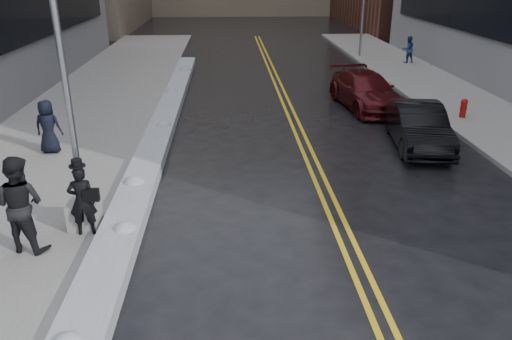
{
  "coord_description": "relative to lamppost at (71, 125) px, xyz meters",
  "views": [
    {
      "loc": [
        -0.03,
        -8.13,
        5.62
      ],
      "look_at": [
        0.56,
        2.31,
        1.3
      ],
      "focal_mm": 35.0,
      "sensor_mm": 36.0,
      "label": 1
    }
  ],
  "objects": [
    {
      "name": "ground",
      "position": [
        3.3,
        -2.0,
        -2.53
      ],
      "size": [
        160.0,
        160.0,
        0.0
      ],
      "primitive_type": "plane",
      "color": "black",
      "rests_on": "ground"
    },
    {
      "name": "sidewalk_west",
      "position": [
        -2.45,
        8.0,
        -2.46
      ],
      "size": [
        5.5,
        50.0,
        0.15
      ],
      "primitive_type": "cube",
      "color": "gray",
      "rests_on": "ground"
    },
    {
      "name": "sidewalk_east",
      "position": [
        13.3,
        8.0,
        -2.46
      ],
      "size": [
        4.0,
        50.0,
        0.15
      ],
      "primitive_type": "cube",
      "color": "gray",
      "rests_on": "ground"
    },
    {
      "name": "lane_line_left",
      "position": [
        5.65,
        8.0,
        -2.53
      ],
      "size": [
        0.12,
        50.0,
        0.01
      ],
      "primitive_type": "cube",
      "color": "gold",
      "rests_on": "ground"
    },
    {
      "name": "lane_line_right",
      "position": [
        5.95,
        8.0,
        -2.53
      ],
      "size": [
        0.12,
        50.0,
        0.01
      ],
      "primitive_type": "cube",
      "color": "gold",
      "rests_on": "ground"
    },
    {
      "name": "snow_ridge",
      "position": [
        0.85,
        6.0,
        -2.36
      ],
      "size": [
        0.9,
        30.0,
        0.34
      ],
      "primitive_type": "cube",
      "color": "#BABDC3",
      "rests_on": "ground"
    },
    {
      "name": "lamppost",
      "position": [
        0.0,
        0.0,
        0.0
      ],
      "size": [
        0.65,
        0.65,
        7.62
      ],
      "color": "gray",
      "rests_on": "sidewalk_west"
    },
    {
      "name": "fire_hydrant",
      "position": [
        12.3,
        8.0,
        -1.98
      ],
      "size": [
        0.26,
        0.26,
        0.73
      ],
      "color": "maroon",
      "rests_on": "sidewalk_east"
    },
    {
      "name": "traffic_signal",
      "position": [
        11.8,
        22.0,
        0.87
      ],
      "size": [
        0.16,
        0.2,
        6.0
      ],
      "color": "gray",
      "rests_on": "sidewalk_east"
    },
    {
      "name": "pedestrian_fedora",
      "position": [
        0.1,
        -0.34,
        -1.59
      ],
      "size": [
        0.62,
        0.45,
        1.58
      ],
      "primitive_type": "imported",
      "rotation": [
        0.0,
        0.0,
        3.27
      ],
      "color": "black",
      "rests_on": "sidewalk_west"
    },
    {
      "name": "pedestrian_b",
      "position": [
        -0.95,
        -0.9,
        -1.36
      ],
      "size": [
        1.17,
        1.02,
        2.04
      ],
      "primitive_type": "imported",
      "rotation": [
        0.0,
        0.0,
        2.86
      ],
      "color": "black",
      "rests_on": "sidewalk_west"
    },
    {
      "name": "pedestrian_c",
      "position": [
        -2.31,
        4.94,
        -1.55
      ],
      "size": [
        0.88,
        0.63,
        1.68
      ],
      "primitive_type": "imported",
      "rotation": [
        0.0,
        0.0,
        3.02
      ],
      "color": "black",
      "rests_on": "sidewalk_west"
    },
    {
      "name": "pedestrian_east",
      "position": [
        14.04,
        19.48,
        -1.6
      ],
      "size": [
        0.86,
        0.73,
        1.56
      ],
      "primitive_type": "imported",
      "rotation": [
        0.0,
        0.0,
        3.34
      ],
      "color": "navy",
      "rests_on": "sidewalk_east"
    },
    {
      "name": "car_black",
      "position": [
        9.48,
        5.2,
        -1.82
      ],
      "size": [
        2.05,
        4.48,
        1.43
      ],
      "primitive_type": "imported",
      "rotation": [
        0.0,
        0.0,
        -0.13
      ],
      "color": "black",
      "rests_on": "ground"
    },
    {
      "name": "car_maroon",
      "position": [
        9.04,
        10.15,
        -1.81
      ],
      "size": [
        2.56,
        5.16,
        1.44
      ],
      "primitive_type": "imported",
      "rotation": [
        0.0,
        0.0,
        0.11
      ],
      "color": "#420A0E",
      "rests_on": "ground"
    }
  ]
}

